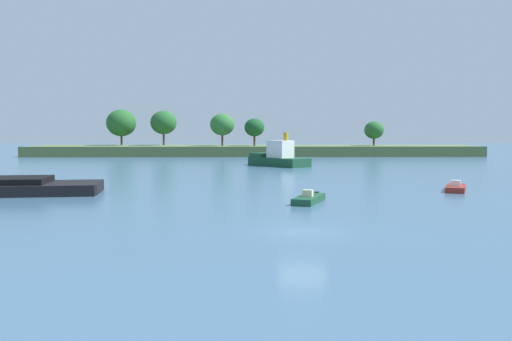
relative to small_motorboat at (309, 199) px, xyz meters
name	(u,v)px	position (x,y,z in m)	size (l,w,h in m)	color
ground_plane	(303,232)	(-1.75, -11.98, -0.27)	(400.00, 400.00, 0.00)	#3D607F
treeline_island	(242,146)	(-5.34, 77.26, 1.80)	(94.17, 15.17, 9.87)	#566B3D
small_motorboat	(309,199)	(0.00, 0.00, 0.00)	(3.05, 4.89, 0.99)	#19472D
fishing_skiff	(456,188)	(14.01, 7.53, 0.00)	(3.21, 4.67, 0.99)	maroon
tugboat	(278,157)	(0.28, 42.04, 1.03)	(9.30, 10.13, 5.07)	#19472D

